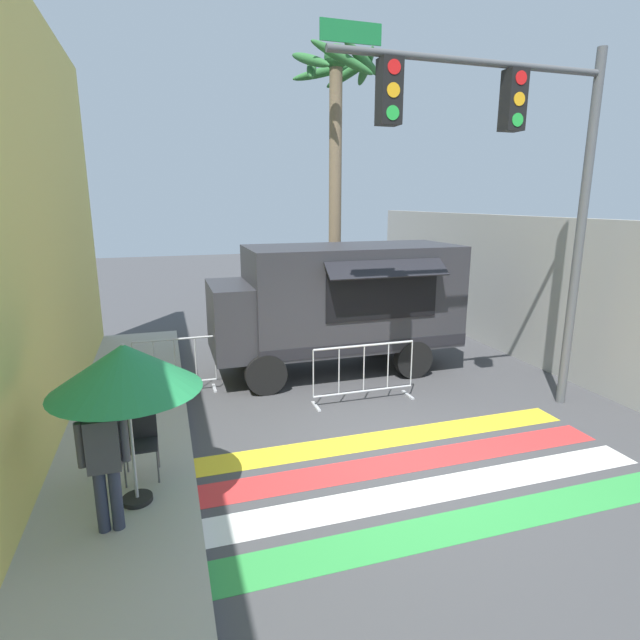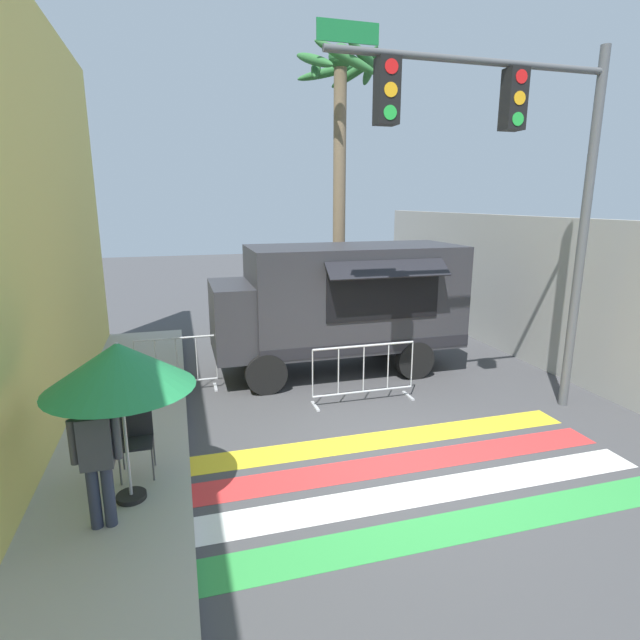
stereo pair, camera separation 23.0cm
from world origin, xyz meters
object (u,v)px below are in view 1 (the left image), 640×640
folding_chair (140,436)px  barricade_front (364,373)px  vendor_person (104,458)px  traffic_signal_pole (512,155)px  palm_tree (336,135)px  barricade_side (176,367)px  food_truck (334,301)px  patio_umbrella (125,368)px

folding_chair → barricade_front: 4.31m
folding_chair → vendor_person: (-0.30, -1.12, 0.33)m
traffic_signal_pole → palm_tree: bearing=99.9°
vendor_person → barricade_side: vendor_person is taller
barricade_side → folding_chair: bearing=-99.3°
traffic_signal_pole → folding_chair: 7.02m
traffic_signal_pole → food_truck: bearing=122.9°
patio_umbrella → vendor_person: size_ratio=1.28×
food_truck → patio_umbrella: size_ratio=2.69×
vendor_person → barricade_front: 5.15m
food_truck → patio_umbrella: food_truck is taller
patio_umbrella → vendor_person: (-0.25, -0.47, -0.83)m
barricade_side → palm_tree: 7.19m
patio_umbrella → barricade_side: size_ratio=1.27×
traffic_signal_pole → folding_chair: (-5.90, -0.62, -3.74)m
food_truck → patio_umbrella: 5.87m
barricade_front → palm_tree: palm_tree is taller
traffic_signal_pole → vendor_person: 7.29m
food_truck → barricade_side: size_ratio=3.42×
patio_umbrella → folding_chair: patio_umbrella is taller
traffic_signal_pole → palm_tree: palm_tree is taller
patio_umbrella → palm_tree: size_ratio=0.27×
vendor_person → food_truck: bearing=45.3°
barricade_front → palm_tree: 6.70m
traffic_signal_pole → palm_tree: (-0.99, 5.71, 0.93)m
barricade_front → barricade_side: bearing=155.9°
traffic_signal_pole → barricade_side: (-5.37, 2.68, -3.91)m
food_truck → vendor_person: bearing=-131.8°
patio_umbrella → palm_tree: palm_tree is taller
barricade_front → traffic_signal_pole: bearing=-30.5°
patio_umbrella → barricade_front: 4.84m
palm_tree → barricade_side: bearing=-145.3°
folding_chair → barricade_side: barricade_side is taller
food_truck → traffic_signal_pole: traffic_signal_pole is taller
vendor_person → barricade_side: 4.54m
food_truck → folding_chair: size_ratio=5.99×
traffic_signal_pole → folding_chair: bearing=-174.0°
folding_chair → palm_tree: 9.28m
patio_umbrella → barricade_side: patio_umbrella is taller
patio_umbrella → traffic_signal_pole: bearing=12.0°
patio_umbrella → folding_chair: 1.34m
barricade_side → palm_tree: palm_tree is taller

